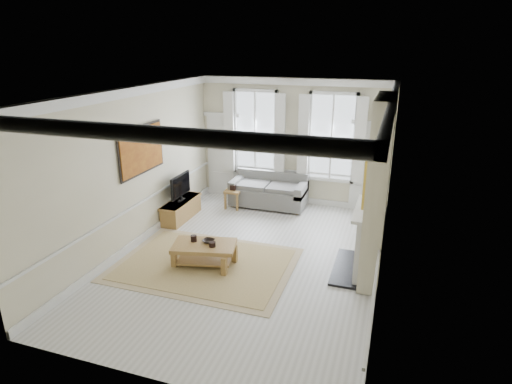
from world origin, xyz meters
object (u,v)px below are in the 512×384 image
(tv_stand, at_px, (181,210))
(side_table, at_px, (233,194))
(coffee_table, at_px, (204,248))
(sofa, at_px, (269,192))

(tv_stand, bearing_deg, side_table, 48.83)
(side_table, relative_size, coffee_table, 0.38)
(side_table, xyz_separation_m, tv_stand, (-0.98, -1.12, -0.16))
(sofa, relative_size, coffee_table, 1.48)
(sofa, distance_m, tv_stand, 2.46)
(side_table, height_order, coffee_table, side_table)
(coffee_table, bearing_deg, tv_stand, 115.04)
(side_table, bearing_deg, sofa, 30.67)
(sofa, height_order, coffee_table, sofa)
(tv_stand, bearing_deg, coffee_table, -51.81)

